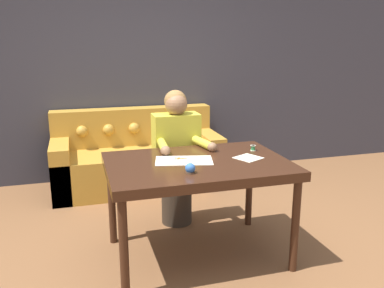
{
  "coord_description": "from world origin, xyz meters",
  "views": [
    {
      "loc": [
        -0.77,
        -2.67,
        1.66
      ],
      "look_at": [
        0.08,
        0.26,
        0.88
      ],
      "focal_mm": 38.0,
      "sensor_mm": 36.0,
      "label": 1
    }
  ],
  "objects_px": {
    "scissors": "(183,159)",
    "thread_spool": "(253,148)",
    "couch": "(137,160)",
    "person": "(177,158)",
    "dining_table": "(198,171)",
    "pin_cushion": "(190,169)"
  },
  "relations": [
    {
      "from": "scissors",
      "to": "dining_table",
      "type": "bearing_deg",
      "value": -44.31
    },
    {
      "from": "thread_spool",
      "to": "pin_cushion",
      "type": "height_order",
      "value": "pin_cushion"
    },
    {
      "from": "dining_table",
      "to": "person",
      "type": "relative_size",
      "value": 1.09
    },
    {
      "from": "dining_table",
      "to": "person",
      "type": "xyz_separation_m",
      "value": [
        -0.01,
        0.63,
        -0.08
      ]
    },
    {
      "from": "dining_table",
      "to": "thread_spool",
      "type": "height_order",
      "value": "thread_spool"
    },
    {
      "from": "couch",
      "to": "person",
      "type": "height_order",
      "value": "person"
    },
    {
      "from": "person",
      "to": "scissors",
      "type": "distance_m",
      "value": 0.57
    },
    {
      "from": "couch",
      "to": "scissors",
      "type": "bearing_deg",
      "value": -85.86
    },
    {
      "from": "person",
      "to": "pin_cushion",
      "type": "distance_m",
      "value": 0.91
    },
    {
      "from": "person",
      "to": "thread_spool",
      "type": "relative_size",
      "value": 27.57
    },
    {
      "from": "couch",
      "to": "thread_spool",
      "type": "height_order",
      "value": "couch"
    },
    {
      "from": "scissors",
      "to": "thread_spool",
      "type": "xyz_separation_m",
      "value": [
        0.61,
        0.08,
        0.02
      ]
    },
    {
      "from": "couch",
      "to": "pin_cushion",
      "type": "xyz_separation_m",
      "value": [
        0.08,
        -1.99,
        0.5
      ]
    },
    {
      "from": "scissors",
      "to": "pin_cushion",
      "type": "height_order",
      "value": "pin_cushion"
    },
    {
      "from": "dining_table",
      "to": "scissors",
      "type": "distance_m",
      "value": 0.14
    },
    {
      "from": "scissors",
      "to": "thread_spool",
      "type": "relative_size",
      "value": 4.8
    },
    {
      "from": "dining_table",
      "to": "person",
      "type": "bearing_deg",
      "value": 90.51
    },
    {
      "from": "dining_table",
      "to": "pin_cushion",
      "type": "xyz_separation_m",
      "value": [
        -0.13,
        -0.25,
        0.11
      ]
    },
    {
      "from": "couch",
      "to": "person",
      "type": "distance_m",
      "value": 1.17
    },
    {
      "from": "scissors",
      "to": "pin_cushion",
      "type": "distance_m",
      "value": 0.34
    },
    {
      "from": "pin_cushion",
      "to": "dining_table",
      "type": "bearing_deg",
      "value": 62.76
    },
    {
      "from": "thread_spool",
      "to": "pin_cushion",
      "type": "relative_size",
      "value": 0.63
    }
  ]
}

